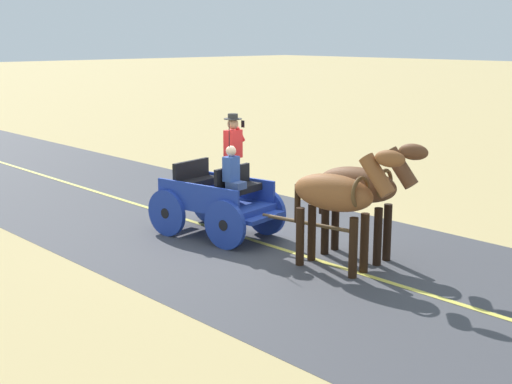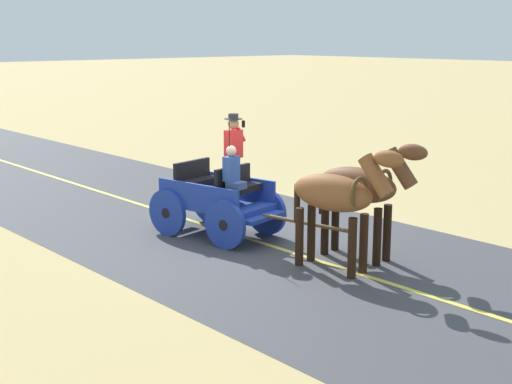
% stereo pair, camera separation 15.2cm
% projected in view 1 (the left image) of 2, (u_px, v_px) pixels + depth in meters
% --- Properties ---
extents(ground_plane, '(200.00, 200.00, 0.00)m').
position_uv_depth(ground_plane, '(246.00, 238.00, 14.34)').
color(ground_plane, tan).
extents(road_surface, '(6.66, 160.00, 0.01)m').
position_uv_depth(road_surface, '(246.00, 238.00, 14.34)').
color(road_surface, '#424247').
rests_on(road_surface, ground).
extents(road_centre_stripe, '(0.12, 160.00, 0.00)m').
position_uv_depth(road_centre_stripe, '(246.00, 238.00, 14.34)').
color(road_centre_stripe, '#DBCC4C').
rests_on(road_centre_stripe, road_surface).
extents(horse_drawn_carriage, '(1.82, 4.51, 2.50)m').
position_uv_depth(horse_drawn_carriage, '(219.00, 197.00, 14.37)').
color(horse_drawn_carriage, '#1E3899').
rests_on(horse_drawn_carriage, ground).
extents(horse_near_side, '(0.83, 2.15, 2.21)m').
position_uv_depth(horse_near_side, '(363.00, 188.00, 12.78)').
color(horse_near_side, brown).
rests_on(horse_near_side, ground).
extents(horse_off_side, '(0.79, 2.15, 2.21)m').
position_uv_depth(horse_off_side, '(338.00, 196.00, 12.13)').
color(horse_off_side, brown).
rests_on(horse_off_side, ground).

